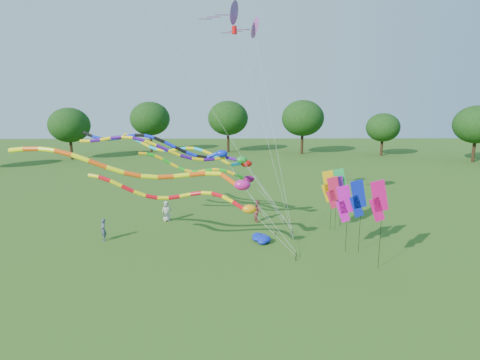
{
  "coord_description": "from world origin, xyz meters",
  "views": [
    {
      "loc": [
        -1.63,
        -22.26,
        9.79
      ],
      "look_at": [
        -1.23,
        2.51,
        4.8
      ],
      "focal_mm": 30.0,
      "sensor_mm": 36.0,
      "label": 1
    }
  ],
  "objects_px": {
    "person_b": "(103,230)",
    "blue_nylon_heap": "(257,238)",
    "tube_kite_red": "(191,197)",
    "person_c": "(257,211)",
    "person_a": "(167,211)",
    "tube_kite_orange": "(156,171)"
  },
  "relations": [
    {
      "from": "tube_kite_red",
      "to": "person_c",
      "type": "xyz_separation_m",
      "value": [
        4.59,
        7.14,
        -2.92
      ]
    },
    {
      "from": "tube_kite_orange",
      "to": "person_c",
      "type": "xyz_separation_m",
      "value": [
        6.69,
        7.34,
        -4.62
      ]
    },
    {
      "from": "tube_kite_red",
      "to": "person_a",
      "type": "height_order",
      "value": "tube_kite_red"
    },
    {
      "from": "person_b",
      "to": "blue_nylon_heap",
      "type": "bearing_deg",
      "value": 61.37
    },
    {
      "from": "person_a",
      "to": "person_c",
      "type": "relative_size",
      "value": 0.97
    },
    {
      "from": "tube_kite_red",
      "to": "blue_nylon_heap",
      "type": "distance_m",
      "value": 5.98
    },
    {
      "from": "blue_nylon_heap",
      "to": "person_a",
      "type": "bearing_deg",
      "value": 144.69
    },
    {
      "from": "tube_kite_red",
      "to": "person_c",
      "type": "distance_m",
      "value": 8.97
    },
    {
      "from": "tube_kite_red",
      "to": "person_c",
      "type": "bearing_deg",
      "value": 66.38
    },
    {
      "from": "person_b",
      "to": "tube_kite_red",
      "type": "bearing_deg",
      "value": 41.23
    },
    {
      "from": "person_b",
      "to": "person_c",
      "type": "height_order",
      "value": "person_c"
    },
    {
      "from": "tube_kite_orange",
      "to": "person_a",
      "type": "xyz_separation_m",
      "value": [
        -0.73,
        7.48,
        -4.65
      ]
    },
    {
      "from": "tube_kite_red",
      "to": "person_a",
      "type": "bearing_deg",
      "value": 120.35
    },
    {
      "from": "blue_nylon_heap",
      "to": "person_c",
      "type": "relative_size",
      "value": 0.98
    },
    {
      "from": "tube_kite_orange",
      "to": "person_c",
      "type": "relative_size",
      "value": 9.89
    },
    {
      "from": "person_a",
      "to": "person_b",
      "type": "relative_size",
      "value": 1.06
    },
    {
      "from": "person_b",
      "to": "person_c",
      "type": "xyz_separation_m",
      "value": [
        11.12,
        4.44,
        0.07
      ]
    },
    {
      "from": "tube_kite_red",
      "to": "person_b",
      "type": "height_order",
      "value": "tube_kite_red"
    },
    {
      "from": "tube_kite_red",
      "to": "blue_nylon_heap",
      "type": "height_order",
      "value": "tube_kite_red"
    },
    {
      "from": "person_b",
      "to": "person_c",
      "type": "relative_size",
      "value": 0.91
    },
    {
      "from": "tube_kite_orange",
      "to": "person_a",
      "type": "bearing_deg",
      "value": 97.56
    },
    {
      "from": "tube_kite_red",
      "to": "person_c",
      "type": "relative_size",
      "value": 7.33
    }
  ]
}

